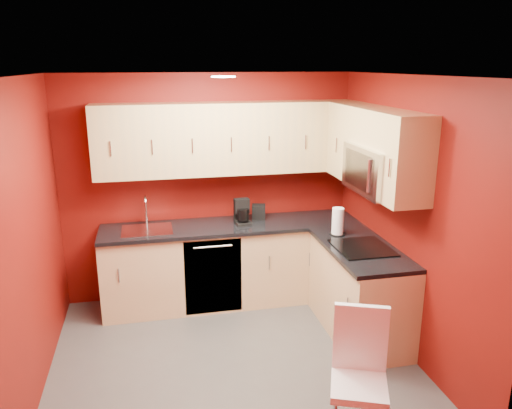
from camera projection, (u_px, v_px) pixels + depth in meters
name	position (u px, v px, depth m)	size (l,w,h in m)	color
floor	(233.00, 361.00, 4.50)	(3.20, 3.20, 0.00)	#494644
ceiling	(229.00, 76.00, 3.82)	(3.20, 3.20, 0.00)	white
wall_back	(209.00, 188.00, 5.57)	(3.20, 3.20, 0.00)	#680F09
wall_front	(277.00, 316.00, 2.75)	(3.20, 3.20, 0.00)	#680F09
wall_left	(26.00, 245.00, 3.83)	(3.00, 3.00, 0.00)	#680F09
wall_right	(407.00, 218.00, 4.49)	(3.00, 3.00, 0.00)	#680F09
base_cabinets_back	(232.00, 264.00, 5.55)	(2.80, 0.60, 0.87)	#EAC086
base_cabinets_right	(359.00, 292.00, 4.89)	(0.60, 1.30, 0.87)	#EAC086
countertop_back	(232.00, 226.00, 5.41)	(2.80, 0.63, 0.04)	black
countertop_right	(361.00, 249.00, 4.74)	(0.63, 1.27, 0.04)	black
upper_cabinets_back	(228.00, 138.00, 5.29)	(2.80, 0.35, 0.75)	tan
upper_cabinets_right	(372.00, 141.00, 4.69)	(0.35, 1.55, 0.75)	tan
microwave	(379.00, 170.00, 4.52)	(0.42, 0.76, 0.42)	silver
cooktop	(362.00, 248.00, 4.70)	(0.50, 0.55, 0.01)	black
sink	(147.00, 226.00, 5.23)	(0.52, 0.42, 0.35)	silver
dishwasher_front	(213.00, 277.00, 5.23)	(0.60, 0.02, 0.82)	black
downlight	(223.00, 77.00, 4.10)	(0.20, 0.20, 0.01)	white
coffee_maker	(243.00, 212.00, 5.39)	(0.16, 0.21, 0.27)	black
napkin_holder	(259.00, 212.00, 5.58)	(0.15, 0.15, 0.16)	black
paper_towel	(338.00, 221.00, 5.05)	(0.16, 0.16, 0.28)	white
dining_chair	(359.00, 379.00, 3.46)	(0.39, 0.40, 0.96)	white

